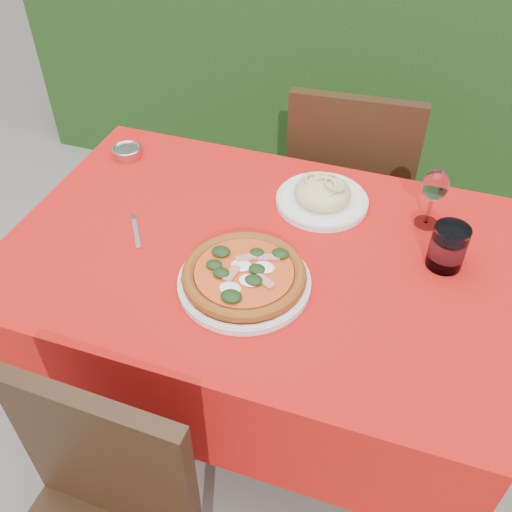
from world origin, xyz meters
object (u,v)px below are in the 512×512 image
(wine_glass, at_px, (435,188))
(water_glass, at_px, (447,249))
(fork, at_px, (136,233))
(pizza_plate, at_px, (244,277))
(steel_ramekin, at_px, (127,153))
(chair_far, at_px, (349,187))
(pasta_plate, at_px, (322,196))

(wine_glass, bearing_deg, water_glass, -68.44)
(fork, bearing_deg, pizza_plate, -48.00)
(pizza_plate, bearing_deg, steel_ramekin, 142.42)
(fork, distance_m, steel_ramekin, 0.38)
(chair_far, height_order, fork, chair_far)
(pizza_plate, relative_size, pasta_plate, 1.32)
(water_glass, xyz_separation_m, wine_glass, (-0.06, 0.15, 0.07))
(chair_far, xyz_separation_m, pasta_plate, (-0.01, -0.42, 0.25))
(wine_glass, relative_size, steel_ramekin, 2.09)
(chair_far, relative_size, pasta_plate, 3.61)
(pasta_plate, bearing_deg, water_glass, -22.68)
(chair_far, bearing_deg, pizza_plate, 77.41)
(wine_glass, bearing_deg, pizza_plate, -135.65)
(fork, bearing_deg, water_glass, -23.34)
(water_glass, xyz_separation_m, fork, (-0.77, -0.14, -0.05))
(water_glass, relative_size, fork, 0.71)
(chair_far, xyz_separation_m, steel_ramekin, (-0.64, -0.38, 0.24))
(chair_far, distance_m, pizza_plate, 0.83)
(water_glass, relative_size, steel_ramekin, 1.43)
(water_glass, distance_m, wine_glass, 0.17)
(water_glass, bearing_deg, wine_glass, 111.56)
(pizza_plate, bearing_deg, water_glass, 27.16)
(chair_far, relative_size, water_glass, 8.04)
(chair_far, relative_size, wine_glass, 5.48)
(fork, height_order, steel_ramekin, steel_ramekin)
(chair_far, height_order, steel_ramekin, chair_far)
(pasta_plate, height_order, steel_ramekin, pasta_plate)
(pasta_plate, xyz_separation_m, fork, (-0.43, -0.28, -0.02))
(water_glass, height_order, wine_glass, wine_glass)
(pizza_plate, height_order, fork, pizza_plate)
(pizza_plate, distance_m, wine_glass, 0.54)
(fork, bearing_deg, steel_ramekin, 87.75)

